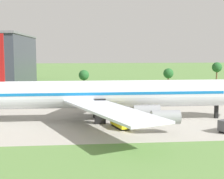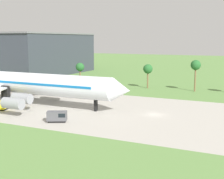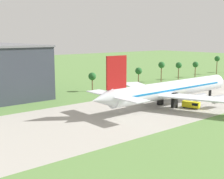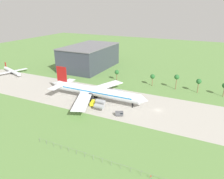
{
  "view_description": "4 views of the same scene",
  "coord_description": "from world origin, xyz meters",
  "px_view_note": "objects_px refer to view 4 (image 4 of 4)",
  "views": [
    {
      "loc": [
        -47.16,
        -79.04,
        16.3
      ],
      "look_at": [
        -39.6,
        -2.81,
        7.07
      ],
      "focal_mm": 55.0,
      "sensor_mm": 36.0,
      "label": 1
    },
    {
      "loc": [
        22.39,
        -73.13,
        18.6
      ],
      "look_at": [
        -10.37,
        -2.81,
        6.07
      ],
      "focal_mm": 50.0,
      "sensor_mm": 36.0,
      "label": 2
    },
    {
      "loc": [
        -129.44,
        -75.78,
        25.44
      ],
      "look_at": [
        -68.84,
        -2.81,
        9.11
      ],
      "focal_mm": 50.0,
      "sensor_mm": 36.0,
      "label": 3
    },
    {
      "loc": [
        25.79,
        -116.16,
        57.63
      ],
      "look_at": [
        -32.67,
        5.0,
        6.0
      ],
      "focal_mm": 35.0,
      "sensor_mm": 36.0,
      "label": 4
    }
  ],
  "objects_px": {
    "baggage_tug": "(92,103)",
    "terminal_building": "(90,57)",
    "regional_aircraft": "(12,71)",
    "catering_van": "(120,114)",
    "jet_airliner": "(95,91)",
    "no_stopping_sign": "(151,177)"
  },
  "relations": [
    {
      "from": "catering_van",
      "to": "terminal_building",
      "type": "distance_m",
      "value": 105.76
    },
    {
      "from": "jet_airliner",
      "to": "catering_van",
      "type": "relative_size",
      "value": 14.6
    },
    {
      "from": "jet_airliner",
      "to": "terminal_building",
      "type": "relative_size",
      "value": 1.16
    },
    {
      "from": "baggage_tug",
      "to": "no_stopping_sign",
      "type": "height_order",
      "value": "baggage_tug"
    },
    {
      "from": "baggage_tug",
      "to": "catering_van",
      "type": "distance_m",
      "value": 21.46
    },
    {
      "from": "regional_aircraft",
      "to": "catering_van",
      "type": "relative_size",
      "value": 6.16
    },
    {
      "from": "baggage_tug",
      "to": "catering_van",
      "type": "height_order",
      "value": "catering_van"
    },
    {
      "from": "jet_airliner",
      "to": "regional_aircraft",
      "type": "xyz_separation_m",
      "value": [
        -97.16,
        18.15,
        -3.25
      ]
    },
    {
      "from": "catering_van",
      "to": "no_stopping_sign",
      "type": "height_order",
      "value": "catering_van"
    },
    {
      "from": "regional_aircraft",
      "to": "terminal_building",
      "type": "bearing_deg",
      "value": 43.17
    },
    {
      "from": "jet_airliner",
      "to": "regional_aircraft",
      "type": "distance_m",
      "value": 98.89
    },
    {
      "from": "jet_airliner",
      "to": "catering_van",
      "type": "height_order",
      "value": "jet_airliner"
    },
    {
      "from": "baggage_tug",
      "to": "catering_van",
      "type": "xyz_separation_m",
      "value": [
        20.78,
        -5.37,
        0.0
      ]
    },
    {
      "from": "regional_aircraft",
      "to": "terminal_building",
      "type": "distance_m",
      "value": 72.18
    },
    {
      "from": "baggage_tug",
      "to": "terminal_building",
      "type": "height_order",
      "value": "terminal_building"
    },
    {
      "from": "jet_airliner",
      "to": "baggage_tug",
      "type": "xyz_separation_m",
      "value": [
        2.32,
        -7.88,
        -4.66
      ]
    },
    {
      "from": "regional_aircraft",
      "to": "baggage_tug",
      "type": "height_order",
      "value": "regional_aircraft"
    },
    {
      "from": "baggage_tug",
      "to": "jet_airliner",
      "type": "bearing_deg",
      "value": 106.42
    },
    {
      "from": "baggage_tug",
      "to": "no_stopping_sign",
      "type": "bearing_deg",
      "value": -41.6
    },
    {
      "from": "regional_aircraft",
      "to": "baggage_tug",
      "type": "relative_size",
      "value": 4.62
    },
    {
      "from": "baggage_tug",
      "to": "regional_aircraft",
      "type": "bearing_deg",
      "value": 165.34
    },
    {
      "from": "catering_van",
      "to": "terminal_building",
      "type": "xyz_separation_m",
      "value": [
        -67.96,
        80.45,
        9.65
      ]
    }
  ]
}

